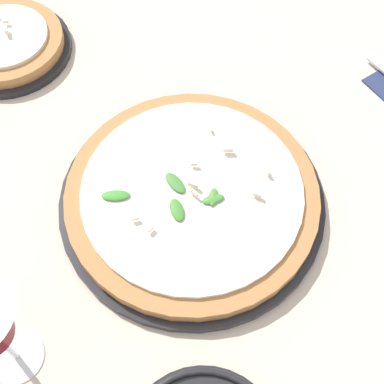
% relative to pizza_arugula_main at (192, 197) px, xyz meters
% --- Properties ---
extents(ground_plane, '(6.00, 6.00, 0.00)m').
position_rel_pizza_arugula_main_xyz_m(ground_plane, '(0.01, 0.03, -0.02)').
color(ground_plane, beige).
extents(pizza_arugula_main, '(0.35, 0.35, 0.05)m').
position_rel_pizza_arugula_main_xyz_m(pizza_arugula_main, '(0.00, 0.00, 0.00)').
color(pizza_arugula_main, black).
rests_on(pizza_arugula_main, ground_plane).
extents(pizza_personal_side, '(0.20, 0.20, 0.05)m').
position_rel_pizza_arugula_main_xyz_m(pizza_personal_side, '(-0.41, 0.01, -0.00)').
color(pizza_personal_side, black).
rests_on(pizza_personal_side, ground_plane).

